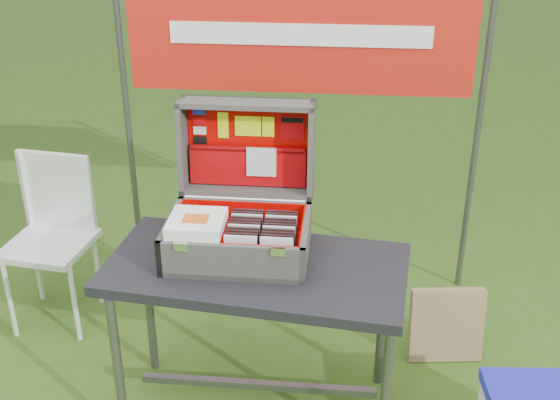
# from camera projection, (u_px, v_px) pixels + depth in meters

# --- Properties ---
(table) EXTENTS (1.15, 0.67, 0.68)m
(table) POSITION_uv_depth(u_px,v_px,m) (257.00, 340.00, 2.71)
(table) COLOR black
(table) RESTS_ON ground
(table_top) EXTENTS (1.15, 0.67, 0.04)m
(table_top) POSITION_uv_depth(u_px,v_px,m) (256.00, 269.00, 2.57)
(table_top) COLOR black
(table_top) RESTS_ON ground
(table_leg_fl) EXTENTS (0.04, 0.04, 0.64)m
(table_leg_fl) POSITION_uv_depth(u_px,v_px,m) (118.00, 372.00, 2.58)
(table_leg_fl) COLOR #59595B
(table_leg_fl) RESTS_ON ground
(table_leg_fr) EXTENTS (0.04, 0.04, 0.64)m
(table_leg_fr) POSITION_uv_depth(u_px,v_px,m) (386.00, 390.00, 2.49)
(table_leg_fr) COLOR #59595B
(table_leg_fr) RESTS_ON ground
(table_leg_bl) EXTENTS (0.04, 0.04, 0.64)m
(table_leg_bl) POSITION_uv_depth(u_px,v_px,m) (149.00, 306.00, 2.96)
(table_leg_bl) COLOR #59595B
(table_leg_bl) RESTS_ON ground
(table_leg_br) EXTENTS (0.04, 0.04, 0.64)m
(table_leg_br) POSITION_uv_depth(u_px,v_px,m) (382.00, 319.00, 2.87)
(table_leg_br) COLOR #59595B
(table_leg_br) RESTS_ON ground
(table_brace) EXTENTS (0.95, 0.03, 0.03)m
(table_brace) POSITION_uv_depth(u_px,v_px,m) (258.00, 385.00, 2.81)
(table_brace) COLOR #59595B
(table_brace) RESTS_ON ground
(suitcase) EXTENTS (0.52, 0.53, 0.51)m
(suitcase) POSITION_uv_depth(u_px,v_px,m) (239.00, 186.00, 2.57)
(suitcase) COLOR #635F56
(suitcase) RESTS_ON table
(suitcase_base_bottom) EXTENTS (0.52, 0.37, 0.02)m
(suitcase_base_bottom) POSITION_uv_depth(u_px,v_px,m) (238.00, 252.00, 2.62)
(suitcase_base_bottom) COLOR #635F56
(suitcase_base_bottom) RESTS_ON table_top
(suitcase_base_wall_front) EXTENTS (0.52, 0.02, 0.14)m
(suitcase_base_wall_front) POSITION_uv_depth(u_px,v_px,m) (230.00, 263.00, 2.44)
(suitcase_base_wall_front) COLOR #635F56
(suitcase_base_wall_front) RESTS_ON table_top
(suitcase_base_wall_back) EXTENTS (0.52, 0.02, 0.14)m
(suitcase_base_wall_back) POSITION_uv_depth(u_px,v_px,m) (245.00, 216.00, 2.75)
(suitcase_base_wall_back) COLOR #635F56
(suitcase_base_wall_back) RESTS_ON table_top
(suitcase_base_wall_left) EXTENTS (0.02, 0.37, 0.14)m
(suitcase_base_wall_left) POSITION_uv_depth(u_px,v_px,m) (171.00, 235.00, 2.62)
(suitcase_base_wall_left) COLOR #635F56
(suitcase_base_wall_left) RESTS_ON table_top
(suitcase_base_wall_right) EXTENTS (0.02, 0.37, 0.14)m
(suitcase_base_wall_right) POSITION_uv_depth(u_px,v_px,m) (306.00, 242.00, 2.57)
(suitcase_base_wall_right) COLOR #635F56
(suitcase_base_wall_right) RESTS_ON table_top
(suitcase_liner_floor) EXTENTS (0.48, 0.33, 0.01)m
(suitcase_liner_floor) POSITION_uv_depth(u_px,v_px,m) (238.00, 249.00, 2.62)
(suitcase_liner_floor) COLOR #C40000
(suitcase_liner_floor) RESTS_ON suitcase_base_bottom
(suitcase_latch_left) EXTENTS (0.05, 0.01, 0.03)m
(suitcase_latch_left) POSITION_uv_depth(u_px,v_px,m) (181.00, 247.00, 2.42)
(suitcase_latch_left) COLOR silver
(suitcase_latch_left) RESTS_ON suitcase_base_wall_front
(suitcase_latch_right) EXTENTS (0.05, 0.01, 0.03)m
(suitcase_latch_right) POSITION_uv_depth(u_px,v_px,m) (278.00, 252.00, 2.39)
(suitcase_latch_right) COLOR silver
(suitcase_latch_right) RESTS_ON suitcase_base_wall_front
(suitcase_hinge) EXTENTS (0.47, 0.02, 0.02)m
(suitcase_hinge) POSITION_uv_depth(u_px,v_px,m) (245.00, 199.00, 2.73)
(suitcase_hinge) COLOR silver
(suitcase_hinge) RESTS_ON suitcase_base_wall_back
(suitcase_lid_back) EXTENTS (0.52, 0.04, 0.37)m
(suitcase_lid_back) POSITION_uv_depth(u_px,v_px,m) (249.00, 143.00, 2.78)
(suitcase_lid_back) COLOR #635F56
(suitcase_lid_back) RESTS_ON suitcase_base_wall_back
(suitcase_lid_rim_far) EXTENTS (0.52, 0.14, 0.03)m
(suitcase_lid_rim_far) POSITION_uv_depth(u_px,v_px,m) (246.00, 104.00, 2.66)
(suitcase_lid_rim_far) COLOR #635F56
(suitcase_lid_rim_far) RESTS_ON suitcase_lid_back
(suitcase_lid_rim_near) EXTENTS (0.52, 0.14, 0.03)m
(suitcase_lid_rim_near) POSITION_uv_depth(u_px,v_px,m) (247.00, 190.00, 2.79)
(suitcase_lid_rim_near) COLOR #635F56
(suitcase_lid_rim_near) RESTS_ON suitcase_lid_back
(suitcase_lid_rim_left) EXTENTS (0.02, 0.16, 0.38)m
(suitcase_lid_rim_left) POSITION_uv_depth(u_px,v_px,m) (183.00, 146.00, 2.75)
(suitcase_lid_rim_left) COLOR #635F56
(suitcase_lid_rim_left) RESTS_ON suitcase_lid_back
(suitcase_lid_rim_right) EXTENTS (0.02, 0.16, 0.38)m
(suitcase_lid_rim_right) POSITION_uv_depth(u_px,v_px,m) (311.00, 150.00, 2.70)
(suitcase_lid_rim_right) COLOR #635F56
(suitcase_lid_rim_right) RESTS_ON suitcase_lid_back
(suitcase_lid_liner) EXTENTS (0.48, 0.03, 0.33)m
(suitcase_lid_liner) POSITION_uv_depth(u_px,v_px,m) (248.00, 144.00, 2.77)
(suitcase_lid_liner) COLOR #C40000
(suitcase_lid_liner) RESTS_ON suitcase_lid_back
(suitcase_liner_wall_front) EXTENTS (0.48, 0.01, 0.12)m
(suitcase_liner_wall_front) POSITION_uv_depth(u_px,v_px,m) (231.00, 258.00, 2.44)
(suitcase_liner_wall_front) COLOR #C40000
(suitcase_liner_wall_front) RESTS_ON suitcase_base_bottom
(suitcase_liner_wall_back) EXTENTS (0.48, 0.01, 0.12)m
(suitcase_liner_wall_back) POSITION_uv_depth(u_px,v_px,m) (244.00, 216.00, 2.74)
(suitcase_liner_wall_back) COLOR #C40000
(suitcase_liner_wall_back) RESTS_ON suitcase_base_bottom
(suitcase_liner_wall_left) EXTENTS (0.01, 0.33, 0.12)m
(suitcase_liner_wall_left) POSITION_uv_depth(u_px,v_px,m) (175.00, 233.00, 2.61)
(suitcase_liner_wall_left) COLOR #C40000
(suitcase_liner_wall_left) RESTS_ON suitcase_base_bottom
(suitcase_liner_wall_right) EXTENTS (0.01, 0.33, 0.12)m
(suitcase_liner_wall_right) POSITION_uv_depth(u_px,v_px,m) (302.00, 239.00, 2.57)
(suitcase_liner_wall_right) COLOR #C40000
(suitcase_liner_wall_right) RESTS_ON suitcase_base_bottom
(suitcase_lid_pocket) EXTENTS (0.46, 0.04, 0.15)m
(suitcase_lid_pocket) POSITION_uv_depth(u_px,v_px,m) (248.00, 167.00, 2.78)
(suitcase_lid_pocket) COLOR #9F0609
(suitcase_lid_pocket) RESTS_ON suitcase_lid_liner
(suitcase_pocket_edge) EXTENTS (0.45, 0.02, 0.02)m
(suitcase_pocket_edge) POSITION_uv_depth(u_px,v_px,m) (248.00, 149.00, 2.75)
(suitcase_pocket_edge) COLOR #9F0609
(suitcase_pocket_edge) RESTS_ON suitcase_lid_pocket
(suitcase_pocket_cd) EXTENTS (0.12, 0.02, 0.12)m
(suitcase_pocket_cd) POSITION_uv_depth(u_px,v_px,m) (261.00, 162.00, 2.75)
(suitcase_pocket_cd) COLOR silver
(suitcase_pocket_cd) RESTS_ON suitcase_lid_pocket
(lid_sticker_cc_a) EXTENTS (0.05, 0.00, 0.03)m
(lid_sticker_cc_a) POSITION_uv_depth(u_px,v_px,m) (199.00, 111.00, 2.73)
(lid_sticker_cc_a) COLOR #1933B2
(lid_sticker_cc_a) RESTS_ON suitcase_lid_liner
(lid_sticker_cc_b) EXTENTS (0.05, 0.00, 0.03)m
(lid_sticker_cc_b) POSITION_uv_depth(u_px,v_px,m) (199.00, 121.00, 2.74)
(lid_sticker_cc_b) COLOR #C00409
(lid_sticker_cc_b) RESTS_ON suitcase_lid_liner
(lid_sticker_cc_c) EXTENTS (0.05, 0.00, 0.03)m
(lid_sticker_cc_c) POSITION_uv_depth(u_px,v_px,m) (200.00, 131.00, 2.76)
(lid_sticker_cc_c) COLOR white
(lid_sticker_cc_c) RESTS_ON suitcase_lid_liner
(lid_sticker_cc_d) EXTENTS (0.05, 0.00, 0.03)m
(lid_sticker_cc_d) POSITION_uv_depth(u_px,v_px,m) (200.00, 140.00, 2.78)
(lid_sticker_cc_d) COLOR black
(lid_sticker_cc_d) RESTS_ON suitcase_lid_liner
(lid_card_neon_tall) EXTENTS (0.04, 0.01, 0.10)m
(lid_card_neon_tall) POSITION_uv_depth(u_px,v_px,m) (223.00, 125.00, 2.74)
(lid_card_neon_tall) COLOR #CDED11
(lid_card_neon_tall) RESTS_ON suitcase_lid_liner
(lid_card_neon_main) EXTENTS (0.10, 0.01, 0.08)m
(lid_card_neon_main) POSITION_uv_depth(u_px,v_px,m) (248.00, 126.00, 2.73)
(lid_card_neon_main) COLOR #CDED11
(lid_card_neon_main) RESTS_ON suitcase_lid_liner
(lid_card_neon_small) EXTENTS (0.05, 0.01, 0.08)m
(lid_card_neon_small) POSITION_uv_depth(u_px,v_px,m) (268.00, 127.00, 2.73)
(lid_card_neon_small) COLOR #CDED11
(lid_card_neon_small) RESTS_ON suitcase_lid_liner
(lid_sticker_band) EXTENTS (0.09, 0.01, 0.09)m
(lid_sticker_band) POSITION_uv_depth(u_px,v_px,m) (292.00, 128.00, 2.72)
(lid_sticker_band) COLOR #C00409
(lid_sticker_band) RESTS_ON suitcase_lid_liner
(lid_sticker_band_bar) EXTENTS (0.08, 0.00, 0.02)m
(lid_sticker_band_bar) POSITION_uv_depth(u_px,v_px,m) (292.00, 120.00, 2.71)
(lid_sticker_band_bar) COLOR black
(lid_sticker_band_bar) RESTS_ON suitcase_lid_liner
(cd_left_0) EXTENTS (0.12, 0.01, 0.13)m
(cd_left_0) POSITION_uv_depth(u_px,v_px,m) (241.00, 253.00, 2.46)
(cd_left_0) COLOR silver
(cd_left_0) RESTS_ON suitcase_liner_floor
(cd_left_1) EXTENTS (0.12, 0.01, 0.13)m
(cd_left_1) POSITION_uv_depth(u_px,v_px,m) (242.00, 250.00, 2.47)
(cd_left_1) COLOR black
(cd_left_1) RESTS_ON suitcase_liner_floor
(cd_left_2) EXTENTS (0.12, 0.01, 0.13)m
(cd_left_2) POSITION_uv_depth(u_px,v_px,m) (243.00, 247.00, 2.49)
(cd_left_2) COLOR black
(cd_left_2) RESTS_ON suitcase_liner_floor
(cd_left_3) EXTENTS (0.12, 0.01, 0.13)m
(cd_left_3) POSITION_uv_depth(u_px,v_px,m) (243.00, 244.00, 2.51)
(cd_left_3) COLOR black
(cd_left_3) RESTS_ON suitcase_liner_floor
(cd_left_4) EXTENTS (0.12, 0.01, 0.13)m
(cd_left_4) POSITION_uv_depth(u_px,v_px,m) (244.00, 241.00, 2.53)
(cd_left_4) COLOR silver
(cd_left_4) RESTS_ON suitcase_liner_floor
(cd_left_5) EXTENTS (0.12, 0.01, 0.13)m
(cd_left_5) POSITION_uv_depth(u_px,v_px,m) (245.00, 238.00, 2.55)
(cd_left_5) COLOR black
(cd_left_5) RESTS_ON suitcase_liner_floor
(cd_left_6) EXTENTS (0.12, 0.01, 0.13)m
(cd_left_6) POSITION_uv_depth(u_px,v_px,m) (246.00, 236.00, 2.57)
(cd_left_6) COLOR black
(cd_left_6) RESTS_ON suitcase_liner_floor
(cd_left_7) EXTENTS (0.12, 0.01, 0.13)m
(cd_left_7) POSITION_uv_depth(u_px,v_px,m) (247.00, 233.00, 2.58)
(cd_left_7) COLOR black
(cd_left_7) RESTS_ON suitcase_liner_floor
(cd_left_8) EXTENTS (0.12, 0.01, 0.13)m
(cd_left_8) POSITION_uv_depth(u_px,v_px,m) (247.00, 230.00, 2.60)
(cd_left_8) COLOR silver
(cd_left_8) RESTS_ON suitcase_liner_floor
(cd_left_9) EXTENTS (0.12, 0.01, 0.13)m
(cd_left_9) POSITION_uv_depth(u_px,v_px,m) (248.00, 228.00, 2.62)
(cd_left_9) COLOR black
(cd_left_9) RESTS_ON suitcase_liner_floor
(cd_left_10) EXTENTS (0.12, 0.01, 0.13)m
(cd_left_10) POSITION_uv_depth(u_px,v_px,m) (249.00, 225.00, 2.64)
(cd_left_10) COLOR black
(cd_left_10) RESTS_ON suitcase_liner_floor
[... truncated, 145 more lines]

